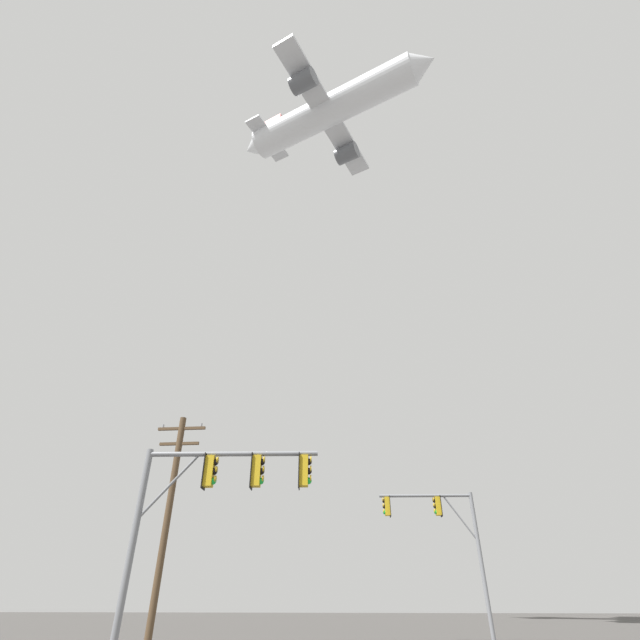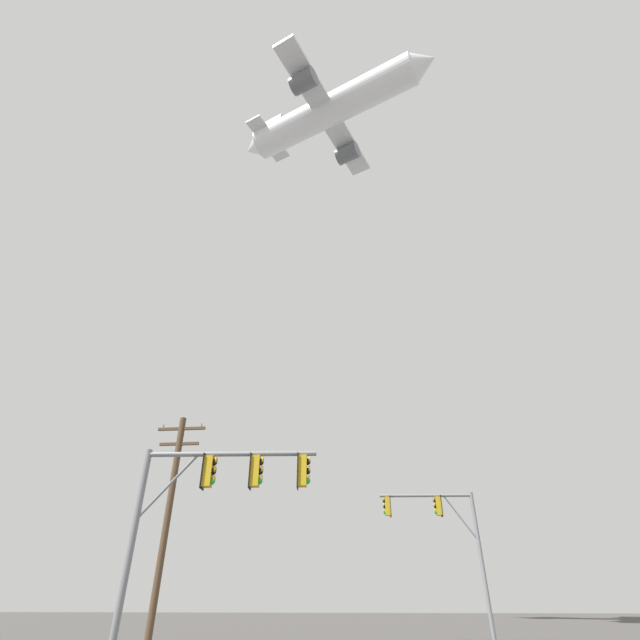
{
  "view_description": "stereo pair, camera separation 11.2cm",
  "coord_description": "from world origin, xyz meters",
  "px_view_note": "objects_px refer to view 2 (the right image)",
  "views": [
    {
      "loc": [
        0.07,
        -5.66,
        1.76
      ],
      "look_at": [
        -1.8,
        16.84,
        15.5
      ],
      "focal_mm": 25.86,
      "sensor_mm": 36.0,
      "label": 1
    },
    {
      "loc": [
        0.18,
        -5.65,
        1.76
      ],
      "look_at": [
        -1.8,
        16.84,
        15.5
      ],
      "focal_mm": 25.86,
      "sensor_mm": 36.0,
      "label": 2
    }
  ],
  "objects_px": {
    "signal_pole_near": "(211,493)",
    "utility_pole": "(168,515)",
    "signal_pole_far": "(445,528)",
    "airplane": "(332,110)"
  },
  "relations": [
    {
      "from": "signal_pole_near",
      "to": "signal_pole_far",
      "type": "relative_size",
      "value": 0.87
    },
    {
      "from": "signal_pole_near",
      "to": "utility_pole",
      "type": "height_order",
      "value": "utility_pole"
    },
    {
      "from": "signal_pole_near",
      "to": "utility_pole",
      "type": "bearing_deg",
      "value": 121.53
    },
    {
      "from": "signal_pole_near",
      "to": "utility_pole",
      "type": "relative_size",
      "value": 0.64
    },
    {
      "from": "signal_pole_near",
      "to": "utility_pole",
      "type": "xyz_separation_m",
      "value": [
        -3.66,
        5.97,
        0.32
      ]
    },
    {
      "from": "signal_pole_far",
      "to": "utility_pole",
      "type": "relative_size",
      "value": 0.74
    },
    {
      "from": "signal_pole_far",
      "to": "airplane",
      "type": "bearing_deg",
      "value": 122.16
    },
    {
      "from": "utility_pole",
      "to": "airplane",
      "type": "distance_m",
      "value": 51.98
    },
    {
      "from": "airplane",
      "to": "signal_pole_near",
      "type": "bearing_deg",
      "value": -97.49
    },
    {
      "from": "signal_pole_far",
      "to": "utility_pole",
      "type": "height_order",
      "value": "utility_pole"
    }
  ]
}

